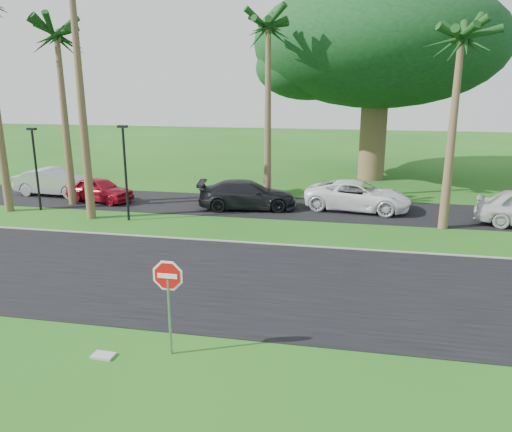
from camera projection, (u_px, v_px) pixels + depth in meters
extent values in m
plane|color=#1C5014|center=(190.00, 302.00, 15.48)|extent=(120.00, 120.00, 0.00)
cube|color=black|center=(209.00, 278.00, 17.37)|extent=(120.00, 8.00, 0.02)
cube|color=black|center=(263.00, 206.00, 27.32)|extent=(120.00, 5.00, 0.02)
cube|color=gray|center=(235.00, 242.00, 21.20)|extent=(120.00, 0.12, 0.06)
cylinder|color=gray|center=(170.00, 317.00, 12.28)|extent=(0.07, 0.07, 2.00)
cylinder|color=white|center=(168.00, 276.00, 11.99)|extent=(1.05, 0.02, 1.05)
cylinder|color=red|center=(168.00, 276.00, 11.99)|extent=(0.90, 0.02, 0.90)
cube|color=white|center=(168.00, 276.00, 11.99)|extent=(0.50, 0.02, 0.12)
cone|color=brown|center=(65.00, 123.00, 26.68)|extent=(0.44, 0.44, 9.00)
cone|color=brown|center=(81.00, 101.00, 23.52)|extent=(0.44, 0.44, 11.50)
cone|color=brown|center=(268.00, 117.00, 27.51)|extent=(0.44, 0.44, 9.50)
cone|color=brown|center=(452.00, 137.00, 22.17)|extent=(0.44, 0.44, 8.50)
cylinder|color=brown|center=(373.00, 136.00, 34.43)|extent=(1.80, 1.80, 6.00)
ellipsoid|color=#0E3216|center=(378.00, 44.00, 32.86)|extent=(16.50, 16.50, 8.25)
cylinder|color=black|center=(36.00, 171.00, 26.07)|extent=(0.12, 0.12, 4.20)
cube|color=black|center=(32.00, 129.00, 25.50)|extent=(0.45, 0.25, 0.12)
cylinder|color=black|center=(126.00, 175.00, 24.06)|extent=(0.12, 0.12, 4.50)
cube|color=black|center=(122.00, 126.00, 23.45)|extent=(0.45, 0.25, 0.12)
imported|color=#B4B8BC|center=(55.00, 182.00, 29.85)|extent=(4.95, 1.99, 1.60)
imported|color=#A30D1F|center=(100.00, 190.00, 28.30)|extent=(4.25, 2.47, 1.36)
imported|color=black|center=(247.00, 195.00, 26.66)|extent=(5.51, 3.01, 1.51)
imported|color=white|center=(358.00, 196.00, 26.38)|extent=(5.80, 3.29, 1.53)
cube|color=#9D9D95|center=(103.00, 356.00, 12.39)|extent=(0.57, 0.37, 0.06)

